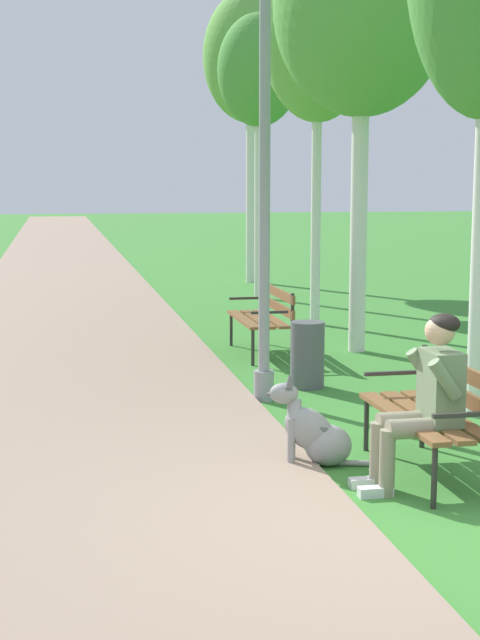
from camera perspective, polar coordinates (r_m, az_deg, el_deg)
ground_plane at (r=6.13m, az=10.35°, el=-12.25°), size 120.00×120.00×0.00m
paved_path at (r=29.40m, az=-10.82°, el=4.12°), size 3.41×60.00×0.04m
park_bench_near at (r=7.03m, az=11.91°, el=-5.22°), size 0.55×1.50×0.85m
park_bench_mid at (r=11.69m, az=1.52°, el=0.37°), size 0.55×1.50×0.85m
person_seated_on_near_bench at (r=6.66m, az=11.29°, el=-4.50°), size 0.74×0.49×1.25m
dog_grey at (r=7.18m, az=4.58°, el=-6.86°), size 0.82×0.40×0.71m
lamp_post_near at (r=9.06m, az=1.51°, el=9.10°), size 0.24×0.24×4.36m
birch_tree_third at (r=12.06m, az=7.50°, el=18.45°), size 2.19×2.30×5.64m
birch_tree_fourth at (r=14.31m, az=4.79°, el=17.33°), size 1.72×1.70×5.77m
birch_tree_fifth at (r=17.48m, az=1.17°, el=14.88°), size 1.52×1.44×5.17m
birch_tree_sixth at (r=20.31m, az=0.68°, el=15.70°), size 2.03×2.06×6.14m
litter_bin at (r=9.85m, az=4.14°, el=-2.13°), size 0.36×0.36×0.70m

